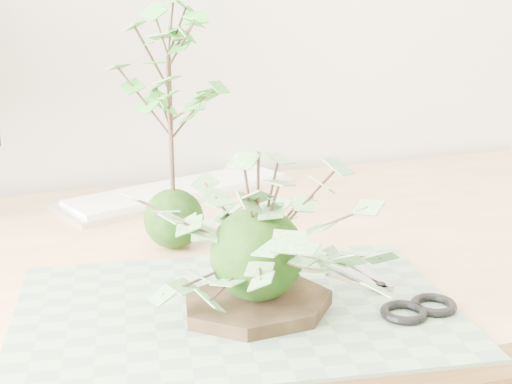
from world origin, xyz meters
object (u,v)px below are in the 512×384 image
(desk, at_px, (204,309))
(ivy_kokedama, at_px, (257,211))
(keyboard, at_px, (179,191))
(maple_kokedama, at_px, (169,72))

(desk, distance_m, ivy_kokedama, 0.29)
(desk, bearing_deg, ivy_kokedama, -88.73)
(keyboard, bearing_deg, maple_kokedama, -123.86)
(ivy_kokedama, relative_size, keyboard, 0.70)
(ivy_kokedama, relative_size, maple_kokedama, 0.89)
(desk, relative_size, ivy_kokedama, 5.38)
(ivy_kokedama, distance_m, keyboard, 0.47)
(maple_kokedama, height_order, keyboard, maple_kokedama)
(ivy_kokedama, xyz_separation_m, keyboard, (0.03, 0.46, -0.11))
(desk, distance_m, maple_kokedama, 0.32)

